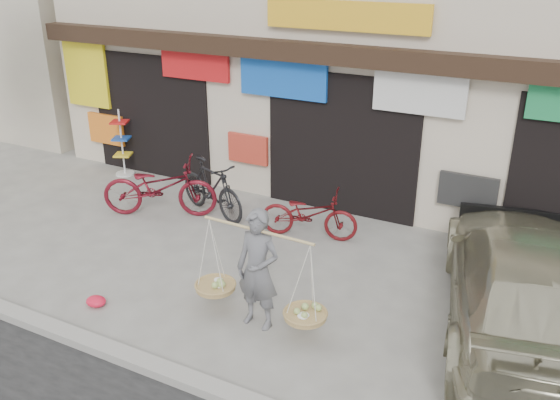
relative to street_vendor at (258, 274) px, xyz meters
The scene contains 10 objects.
ground 1.06m from the street_vendor, 130.73° to the left, with size 70.00×70.00×0.00m, color gray.
kerb 1.70m from the street_vendor, 107.59° to the right, with size 70.00×0.25×0.12m, color gray.
shophouse_block 7.46m from the street_vendor, 93.82° to the left, with size 14.00×6.32×7.00m.
street_vendor is the anchor object (origin of this frame).
bike_0 4.14m from the street_vendor, 146.52° to the left, with size 0.76×2.19×1.15m, color maroon.
bike_1 3.77m from the street_vendor, 133.09° to the left, with size 0.52×1.85×1.11m, color black.
bike_2 2.79m from the street_vendor, 100.60° to the left, with size 0.60×1.73×0.91m, color #5A0F13.
suv 3.57m from the street_vendor, 25.00° to the left, with size 3.11×5.43×1.48m.
display_rack 6.67m from the street_vendor, 146.64° to the left, with size 0.48×0.48×1.52m.
red_bag 2.53m from the street_vendor, 163.28° to the right, with size 0.31×0.25×0.14m, color red.
Camera 1 is at (3.88, -6.48, 4.81)m, focal length 38.00 mm.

